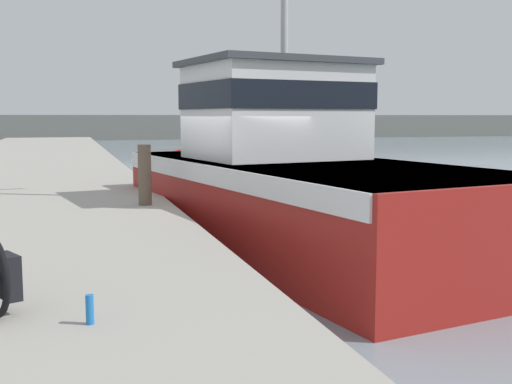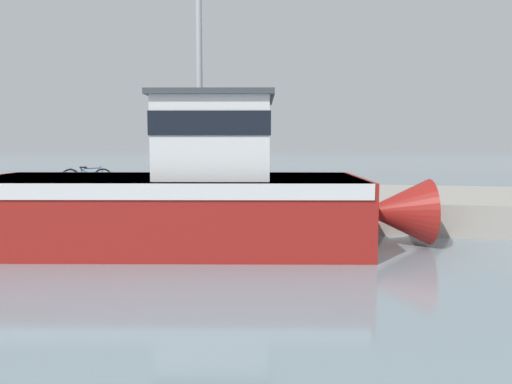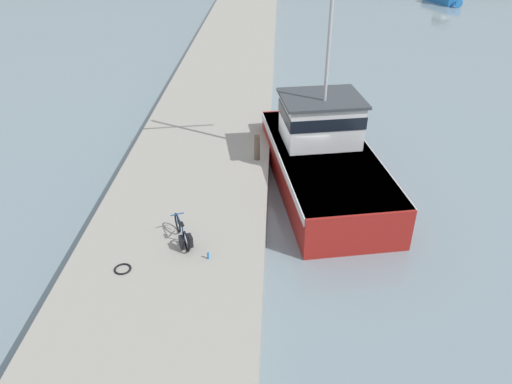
{
  "view_description": "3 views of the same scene",
  "coord_description": "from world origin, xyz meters",
  "px_view_note": "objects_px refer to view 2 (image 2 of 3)",
  "views": [
    {
      "loc": [
        -3.07,
        -11.96,
        2.5
      ],
      "look_at": [
        -0.7,
        -4.02,
        1.52
      ],
      "focal_mm": 45.0,
      "sensor_mm": 36.0,
      "label": 1
    },
    {
      "loc": [
        12.43,
        3.49,
        2.49
      ],
      "look_at": [
        -0.0,
        1.02,
        1.22
      ],
      "focal_mm": 35.0,
      "sensor_mm": 36.0,
      "label": 2
    },
    {
      "loc": [
        -0.88,
        -19.08,
        10.88
      ],
      "look_at": [
        -1.54,
        -4.22,
        1.74
      ],
      "focal_mm": 35.0,
      "sensor_mm": 36.0,
      "label": 3
    }
  ],
  "objects_px": {
    "fishing_boat_main": "(188,192)",
    "bicycle_touring": "(82,178)",
    "water_bottle_on_curb": "(48,186)",
    "mooring_post": "(230,179)"
  },
  "relations": [
    {
      "from": "fishing_boat_main",
      "to": "water_bottle_on_curb",
      "type": "relative_size",
      "value": 46.82
    },
    {
      "from": "fishing_boat_main",
      "to": "water_bottle_on_curb",
      "type": "xyz_separation_m",
      "value": [
        -4.0,
        -6.45,
        -0.32
      ]
    },
    {
      "from": "bicycle_touring",
      "to": "mooring_post",
      "type": "distance_m",
      "value": 6.4
    },
    {
      "from": "bicycle_touring",
      "to": "mooring_post",
      "type": "xyz_separation_m",
      "value": [
        2.15,
        6.02,
        0.21
      ]
    },
    {
      "from": "fishing_boat_main",
      "to": "bicycle_touring",
      "type": "distance_m",
      "value": 7.5
    },
    {
      "from": "fishing_boat_main",
      "to": "bicycle_touring",
      "type": "bearing_deg",
      "value": -141.47
    },
    {
      "from": "bicycle_touring",
      "to": "mooring_post",
      "type": "bearing_deg",
      "value": 45.91
    },
    {
      "from": "fishing_boat_main",
      "to": "mooring_post",
      "type": "relative_size",
      "value": 10.0
    },
    {
      "from": "bicycle_touring",
      "to": "water_bottle_on_curb",
      "type": "height_order",
      "value": "bicycle_touring"
    },
    {
      "from": "bicycle_touring",
      "to": "mooring_post",
      "type": "height_order",
      "value": "mooring_post"
    }
  ]
}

